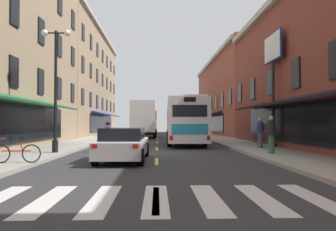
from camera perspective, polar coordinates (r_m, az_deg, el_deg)
The scene contains 15 objects.
ground_plane at distance 16.72m, azimuth -2.01°, elevation -6.91°, with size 34.80×80.00×0.10m, color #333335.
lane_centre_dashes at distance 16.47m, azimuth -2.02°, elevation -6.81°, with size 0.14×73.90×0.01m.
crosswalk_near at distance 6.82m, azimuth -2.16°, elevation -14.62°, with size 7.10×2.80×0.01m.
sidewalk_left at distance 17.73m, azimuth -21.57°, elevation -6.11°, with size 3.00×80.00×0.14m, color #A39E93.
sidewalk_right at distance 17.71m, azimuth 17.56°, elevation -6.15°, with size 3.00×80.00×0.14m, color #A39E93.
billboard_sign at distance 20.70m, azimuth 18.19°, elevation 9.24°, with size 0.40×2.69×6.89m.
transit_bus at distance 24.54m, azimuth 2.89°, elevation -0.96°, with size 2.86×11.41×3.32m.
box_truck at distance 33.77m, azimuth -4.19°, elevation -0.71°, with size 2.60×7.65×3.74m.
sedan_near at distance 13.53m, azimuth -7.88°, elevation -5.03°, with size 1.99×4.83×1.37m.
sedan_mid at distance 43.23m, azimuth -3.76°, elevation -2.47°, with size 2.05×4.44×1.40m.
motorcycle_rider at distance 17.69m, azimuth -10.64°, elevation -4.12°, with size 0.62×2.07×1.66m.
bicycle_near at distance 12.76m, azimuth -25.42°, elevation -6.02°, with size 1.71×0.48×0.91m.
pedestrian_near at distance 19.23m, azimuth 16.16°, elevation -2.81°, with size 0.51×0.36×1.74m.
pedestrian_mid at distance 15.89m, azimuth 17.93°, elevation -3.16°, with size 0.36×0.36×1.76m.
street_lamp_twin at distance 16.65m, azimuth -19.39°, elevation 5.21°, with size 1.42×0.32×6.02m.
Camera 1 is at (0.03, -16.64, 1.57)m, focal length 34.22 mm.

